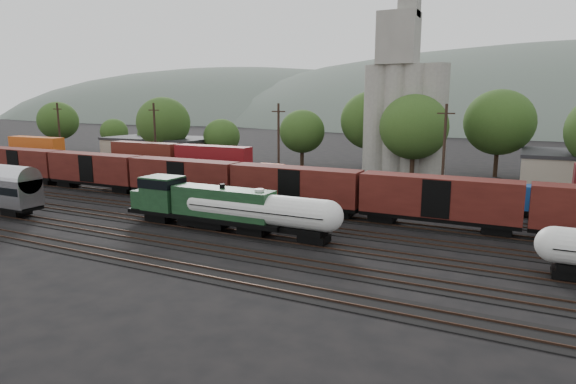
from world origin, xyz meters
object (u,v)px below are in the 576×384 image
at_px(green_locomotive, 197,202).
at_px(tank_car_a, 259,210).
at_px(grain_silo, 403,108).
at_px(orange_locomotive, 299,184).

relative_size(green_locomotive, tank_car_a, 1.07).
relative_size(tank_car_a, grain_silo, 0.56).
height_order(tank_car_a, grain_silo, grain_silo).
bearing_deg(tank_car_a, grain_silo, 85.58).
xyz_separation_m(orange_locomotive, grain_silo, (6.26, 26.00, 8.83)).
xyz_separation_m(green_locomotive, orange_locomotive, (3.96, 15.00, -0.18)).
xyz_separation_m(tank_car_a, orange_locomotive, (-3.09, 15.00, -0.09)).
xyz_separation_m(green_locomotive, tank_car_a, (7.04, 0.00, -0.08)).
distance_m(green_locomotive, orange_locomotive, 15.51).
distance_m(orange_locomotive, grain_silo, 28.16).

